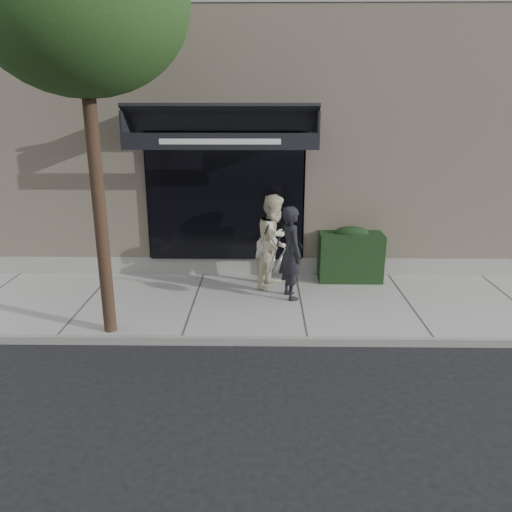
{
  "coord_description": "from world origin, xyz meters",
  "views": [
    {
      "loc": [
        -0.71,
        -8.7,
        3.68
      ],
      "look_at": [
        -0.85,
        0.6,
        0.81
      ],
      "focal_mm": 35.0,
      "sensor_mm": 36.0,
      "label": 1
    }
  ],
  "objects_px": {
    "hedge": "(350,254)",
    "pedestrian_front": "(291,253)",
    "street_tree": "(80,2)",
    "pedestrian_back": "(274,241)"
  },
  "relations": [
    {
      "from": "pedestrian_back",
      "to": "pedestrian_front",
      "type": "bearing_deg",
      "value": -64.59
    },
    {
      "from": "hedge",
      "to": "pedestrian_front",
      "type": "xyz_separation_m",
      "value": [
        -1.29,
        -1.05,
        0.34
      ]
    },
    {
      "from": "hedge",
      "to": "pedestrian_back",
      "type": "bearing_deg",
      "value": -165.04
    },
    {
      "from": "hedge",
      "to": "pedestrian_back",
      "type": "distance_m",
      "value": 1.69
    },
    {
      "from": "pedestrian_back",
      "to": "hedge",
      "type": "bearing_deg",
      "value": 14.96
    },
    {
      "from": "street_tree",
      "to": "hedge",
      "type": "bearing_deg",
      "value": 30.67
    },
    {
      "from": "street_tree",
      "to": "pedestrian_back",
      "type": "relative_size",
      "value": 3.36
    },
    {
      "from": "hedge",
      "to": "pedestrian_front",
      "type": "relative_size",
      "value": 0.74
    },
    {
      "from": "street_tree",
      "to": "pedestrian_back",
      "type": "distance_m",
      "value": 5.22
    },
    {
      "from": "street_tree",
      "to": "pedestrian_front",
      "type": "relative_size",
      "value": 3.55
    }
  ]
}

